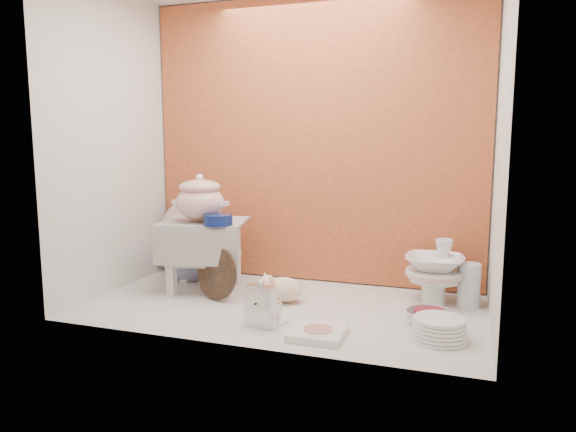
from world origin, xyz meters
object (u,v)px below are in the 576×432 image
object	(u,v)px
gold_rim_teacup	(270,309)
step_stool	(204,255)
blue_white_vase	(189,255)
plush_pig	(284,289)
mantel_clock	(261,304)
soup_tureen	(200,198)
floral_platter	(199,234)
porcelain_tower	(434,271)
dinner_plate_stack	(439,329)
crystal_bowl	(430,318)

from	to	relation	value
gold_rim_teacup	step_stool	bearing A→B (deg)	144.52
blue_white_vase	plush_pig	size ratio (longest dim) A/B	1.23
mantel_clock	soup_tureen	bearing A→B (deg)	152.83
blue_white_vase	gold_rim_teacup	world-z (taller)	blue_white_vase
floral_platter	porcelain_tower	distance (m)	1.34
step_stool	dinner_plate_stack	distance (m)	1.24
step_stool	gold_rim_teacup	bearing A→B (deg)	-49.22
plush_pig	crystal_bowl	world-z (taller)	plush_pig
porcelain_tower	blue_white_vase	bearing A→B (deg)	179.21
floral_platter	dinner_plate_stack	size ratio (longest dim) A/B	2.06
floral_platter	crystal_bowl	world-z (taller)	floral_platter
plush_pig	gold_rim_teacup	distance (m)	0.26
mantel_clock	porcelain_tower	bearing A→B (deg)	52.84
gold_rim_teacup	dinner_plate_stack	distance (m)	0.69
step_stool	plush_pig	bearing A→B (deg)	-24.03
crystal_bowl	step_stool	bearing A→B (deg)	170.60
step_stool	dinner_plate_stack	xyz separation A→B (m)	(1.18, -0.34, -0.13)
dinner_plate_stack	porcelain_tower	size ratio (longest dim) A/B	0.69
soup_tureen	step_stool	bearing A→B (deg)	90.68
blue_white_vase	crystal_bowl	xyz separation A→B (m)	(1.31, -0.34, -0.10)
soup_tureen	mantel_clock	size ratio (longest dim) A/B	1.45
dinner_plate_stack	crystal_bowl	distance (m)	0.16
dinner_plate_stack	porcelain_tower	xyz separation A→B (m)	(-0.05, 0.47, 0.11)
plush_pig	crystal_bowl	bearing A→B (deg)	-15.14
blue_white_vase	gold_rim_teacup	xyz separation A→B (m)	(0.66, -0.50, -0.08)
dinner_plate_stack	floral_platter	bearing A→B (deg)	154.98
soup_tureen	gold_rim_teacup	size ratio (longest dim) A/B	2.61
blue_white_vase	crystal_bowl	distance (m)	1.35
step_stool	floral_platter	bearing A→B (deg)	109.11
blue_white_vase	crystal_bowl	size ratio (longest dim) A/B	1.39
floral_platter	dinner_plate_stack	world-z (taller)	floral_platter
blue_white_vase	porcelain_tower	bearing A→B (deg)	-0.79
crystal_bowl	porcelain_tower	size ratio (longest dim) A/B	0.63
dinner_plate_stack	crystal_bowl	xyz separation A→B (m)	(-0.05, 0.15, -0.01)
mantel_clock	plush_pig	world-z (taller)	mantel_clock
soup_tureen	dinner_plate_stack	size ratio (longest dim) A/B	1.31
mantel_clock	dinner_plate_stack	size ratio (longest dim) A/B	0.90
plush_pig	step_stool	bearing A→B (deg)	163.36
crystal_bowl	soup_tureen	bearing A→B (deg)	172.18
soup_tureen	porcelain_tower	size ratio (longest dim) A/B	0.90
soup_tureen	crystal_bowl	distance (m)	1.23
gold_rim_teacup	mantel_clock	bearing A→B (deg)	-97.26
floral_platter	dinner_plate_stack	distance (m)	1.53
step_stool	crystal_bowl	size ratio (longest dim) A/B	2.13
step_stool	floral_platter	size ratio (longest dim) A/B	0.93
mantel_clock	gold_rim_teacup	size ratio (longest dim) A/B	1.80
floral_platter	porcelain_tower	world-z (taller)	floral_platter
mantel_clock	porcelain_tower	size ratio (longest dim) A/B	0.62
step_stool	floral_platter	distance (m)	0.36
dinner_plate_stack	crystal_bowl	size ratio (longest dim) A/B	1.10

